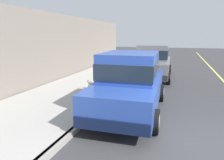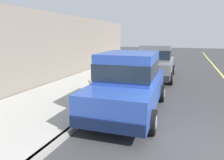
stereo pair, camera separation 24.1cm
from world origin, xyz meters
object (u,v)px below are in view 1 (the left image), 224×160
car_blue_sedan (130,82)px  car_grey_sedan (153,61)px  fire_hydrant (120,74)px  dog_grey (93,83)px

car_blue_sedan → car_grey_sedan: size_ratio=1.00×
car_blue_sedan → fire_hydrant: 4.25m
dog_grey → fire_hydrant: fire_hydrant is taller
car_grey_sedan → fire_hydrant: size_ratio=6.42×
car_blue_sedan → car_grey_sedan: bearing=89.7°
car_blue_sedan → dog_grey: size_ratio=6.79×
car_grey_sedan → fire_hydrant: (-1.46, -1.72, -0.51)m
dog_grey → car_blue_sedan: bearing=-39.8°
car_grey_sedan → dog_grey: (-2.05, -4.00, -0.55)m
dog_grey → fire_hydrant: bearing=75.7°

